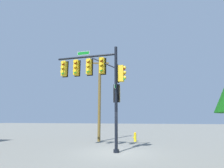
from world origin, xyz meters
TOP-DOWN VIEW (x-y plane):
  - ground_plane at (0.00, 0.00)m, footprint 120.00×120.00m
  - signal_pole_assembly at (1.30, -0.12)m, footprint 5.10×1.16m
  - utility_pole at (2.54, -5.20)m, footprint 1.79×0.44m
  - fire_hydrant at (-0.76, -5.74)m, footprint 0.33×0.24m

SIDE VIEW (x-z plane):
  - ground_plane at x=0.00m, z-range 0.00..0.00m
  - fire_hydrant at x=-0.76m, z-range 0.00..0.83m
  - utility_pole at x=2.54m, z-range 0.14..8.26m
  - signal_pole_assembly at x=1.30m, z-range 1.48..8.45m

